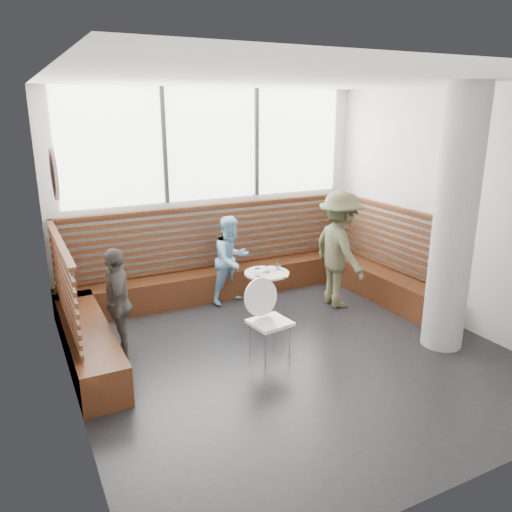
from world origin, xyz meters
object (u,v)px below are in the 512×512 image
child_back (231,260)px  child_left (118,303)px  cafe_chair (267,313)px  adult_man (339,250)px  cafe_table (267,285)px  concrete_column (455,222)px

child_back → child_left: 2.16m
cafe_chair → adult_man: 2.03m
cafe_chair → child_left: child_left is taller
cafe_table → child_back: bearing=107.6°
adult_man → child_back: bearing=62.0°
cafe_chair → cafe_table: bearing=54.3°
concrete_column → adult_man: size_ratio=1.82×
cafe_chair → adult_man: bearing=21.5°
concrete_column → child_left: bearing=157.3°
concrete_column → child_left: size_ratio=2.36×
adult_man → child_back: (-1.39, 0.85, -0.20)m
cafe_chair → child_left: 1.78m
cafe_table → cafe_chair: size_ratio=0.68×
cafe_table → cafe_chair: bearing=-117.8°
concrete_column → cafe_chair: (-2.15, 0.71, -1.03)m
concrete_column → cafe_table: bearing=130.6°
adult_man → child_left: 3.32m
child_back → cafe_chair: bearing=-119.7°
adult_man → child_left: size_ratio=1.30×
cafe_table → child_left: 2.18m
concrete_column → child_back: concrete_column is taller
child_left → cafe_chair: bearing=71.2°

